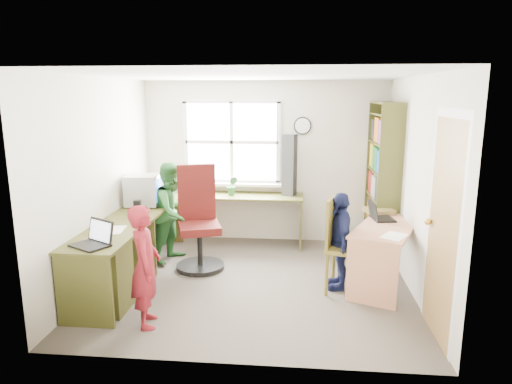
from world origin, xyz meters
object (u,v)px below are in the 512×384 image
(laptop_right, at_px, (379,215))
(person_red, at_px, (145,266))
(person_navy, at_px, (340,241))
(right_desk, at_px, (386,242))
(person_green, at_px, (173,212))
(cd_tower, at_px, (290,165))
(potted_plant, at_px, (232,186))
(l_desk, at_px, (138,250))
(bookshelf, at_px, (382,184))
(swivel_chair, at_px, (199,224))
(laptop_left, at_px, (94,239))
(wooden_chair, at_px, (342,241))
(crt_monitor, at_px, (143,190))

(laptop_right, relative_size, person_red, 0.31)
(person_red, bearing_deg, person_navy, -76.21)
(right_desk, bearing_deg, person_green, -170.19)
(cd_tower, relative_size, potted_plant, 3.17)
(l_desk, relative_size, cd_tower, 3.31)
(bookshelf, relative_size, cd_tower, 2.35)
(swivel_chair, height_order, person_red, swivel_chair)
(person_green, bearing_deg, l_desk, -167.59)
(potted_plant, distance_m, person_green, 1.02)
(right_desk, bearing_deg, laptop_left, -137.99)
(potted_plant, height_order, person_red, person_red)
(laptop_right, bearing_deg, laptop_left, 105.86)
(swivel_chair, bearing_deg, laptop_left, -134.92)
(cd_tower, bearing_deg, bookshelf, 6.92)
(l_desk, relative_size, bookshelf, 1.40)
(laptop_left, distance_m, person_red, 0.59)
(l_desk, bearing_deg, person_navy, 5.86)
(laptop_left, bearing_deg, swivel_chair, 93.59)
(laptop_right, bearing_deg, wooden_chair, 126.13)
(bookshelf, xyz_separation_m, wooden_chair, (-0.65, -1.31, -0.42))
(potted_plant, xyz_separation_m, person_red, (-0.47, -2.50, -0.29))
(l_desk, relative_size, person_navy, 2.61)
(right_desk, relative_size, bookshelf, 0.66)
(cd_tower, height_order, person_red, cd_tower)
(wooden_chair, bearing_deg, right_desk, 35.60)
(person_green, bearing_deg, swivel_chair, -97.77)
(right_desk, bearing_deg, wooden_chair, -136.82)
(bookshelf, height_order, laptop_left, bookshelf)
(cd_tower, bearing_deg, laptop_left, -107.02)
(l_desk, xyz_separation_m, crt_monitor, (-0.23, 0.94, 0.50))
(laptop_right, bearing_deg, swivel_chair, 78.61)
(l_desk, xyz_separation_m, right_desk, (2.83, 0.35, 0.07))
(swivel_chair, relative_size, wooden_chair, 1.23)
(person_navy, bearing_deg, bookshelf, 149.52)
(l_desk, relative_size, right_desk, 2.14)
(laptop_left, relative_size, potted_plant, 1.61)
(right_desk, xyz_separation_m, swivel_chair, (-2.28, 0.39, 0.04))
(right_desk, height_order, potted_plant, potted_plant)
(l_desk, xyz_separation_m, person_red, (0.38, -0.82, 0.14))
(crt_monitor, distance_m, laptop_left, 1.64)
(l_desk, relative_size, wooden_chair, 2.75)
(swivel_chair, relative_size, person_red, 1.10)
(l_desk, xyz_separation_m, person_green, (0.16, 0.96, 0.21))
(swivel_chair, xyz_separation_m, potted_plant, (0.30, 0.94, 0.32))
(person_red, xyz_separation_m, person_green, (-0.22, 1.78, 0.07))
(potted_plant, bearing_deg, person_navy, -45.00)
(bookshelf, bearing_deg, crt_monitor, -170.49)
(swivel_chair, bearing_deg, person_green, 131.91)
(laptop_left, distance_m, person_navy, 2.64)
(person_red, bearing_deg, laptop_right, -74.06)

